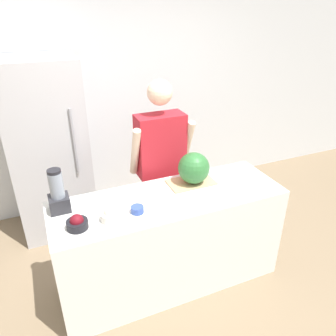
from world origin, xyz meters
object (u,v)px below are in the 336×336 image
(bowl_cherries, at_px, (77,223))
(blender, at_px, (58,194))
(bowl_cream, at_px, (111,215))
(refrigerator, at_px, (49,150))
(person, at_px, (161,168))
(bowl_small_blue, at_px, (137,210))
(watermelon, at_px, (194,168))

(bowl_cherries, distance_m, blender, 0.31)
(bowl_cream, height_order, blender, blender)
(refrigerator, relative_size, person, 1.08)
(bowl_cherries, bearing_deg, blender, 106.82)
(bowl_cherries, height_order, bowl_small_blue, bowl_cherries)
(refrigerator, xyz_separation_m, watermelon, (1.10, -1.15, 0.11))
(bowl_cream, distance_m, bowl_small_blue, 0.20)
(bowl_cherries, distance_m, bowl_cream, 0.24)
(watermelon, height_order, bowl_cherries, watermelon)
(person, xyz_separation_m, bowl_small_blue, (-0.45, -0.64, 0.04))
(watermelon, relative_size, bowl_cherries, 1.80)
(bowl_cherries, xyz_separation_m, bowl_small_blue, (0.45, 0.02, -0.02))
(refrigerator, bearing_deg, watermelon, -46.13)
(refrigerator, distance_m, bowl_small_blue, 1.47)
(person, relative_size, bowl_cream, 11.09)
(person, xyz_separation_m, blender, (-0.98, -0.38, 0.15))
(refrigerator, relative_size, blender, 5.41)
(refrigerator, height_order, blender, refrigerator)
(person, distance_m, bowl_small_blue, 0.78)
(person, bearing_deg, refrigerator, 142.32)
(watermelon, bearing_deg, refrigerator, 133.87)
(bowl_cherries, xyz_separation_m, blender, (-0.08, 0.28, 0.10))
(refrigerator, height_order, bowl_small_blue, refrigerator)
(refrigerator, height_order, person, refrigerator)
(refrigerator, distance_m, blender, 1.12)
(watermelon, distance_m, blender, 1.12)
(watermelon, xyz_separation_m, bowl_small_blue, (-0.59, -0.23, -0.12))
(watermelon, xyz_separation_m, blender, (-1.12, 0.03, -0.01))
(person, bearing_deg, bowl_cherries, -143.78)
(bowl_cream, bearing_deg, person, 45.17)
(watermelon, height_order, bowl_small_blue, watermelon)
(bowl_cream, relative_size, bowl_small_blue, 1.60)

